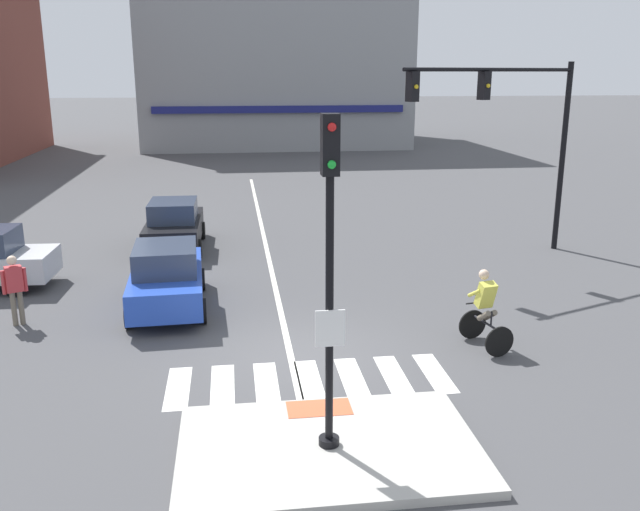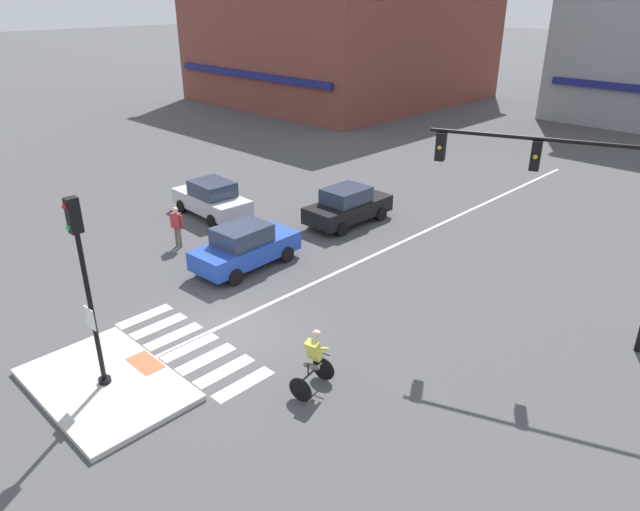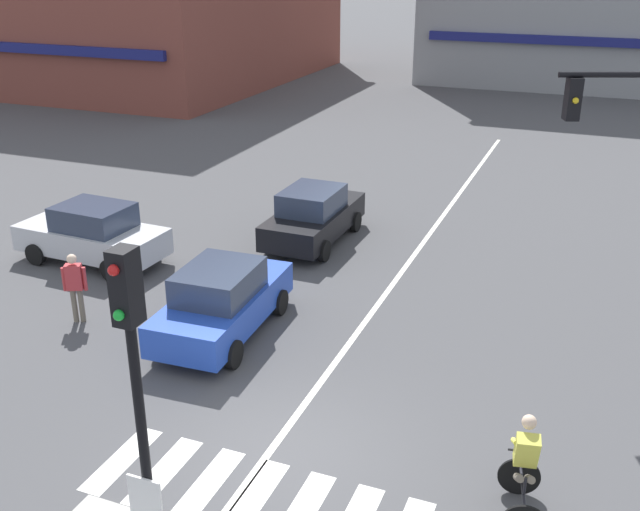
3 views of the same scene
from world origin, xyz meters
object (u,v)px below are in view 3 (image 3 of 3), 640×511
cyclist (525,467)px  pedestrian_at_curb_left (75,283)px  car_blue_westbound_near (222,301)px  car_black_westbound_far (313,216)px  signal_pole (140,417)px  car_silver_cross_left (93,234)px

cyclist → pedestrian_at_curb_left: size_ratio=1.01×
car_blue_westbound_near → car_black_westbound_far: bearing=92.5°
signal_pole → car_blue_westbound_near: bearing=113.0°
car_silver_cross_left → pedestrian_at_curb_left: bearing=-58.1°
signal_pole → car_silver_cross_left: size_ratio=1.20×
car_black_westbound_far → signal_pole: bearing=-75.9°
cyclist → car_black_westbound_far: bearing=127.7°
car_blue_westbound_near → car_silver_cross_left: 5.74m
signal_pole → cyclist: 5.86m
car_blue_westbound_near → car_black_westbound_far: 5.92m
car_silver_cross_left → car_black_westbound_far: bearing=35.7°
car_blue_westbound_near → pedestrian_at_curb_left: bearing=-167.9°
car_black_westbound_far → pedestrian_at_curb_left: bearing=-115.1°
car_black_westbound_far → pedestrian_at_curb_left: 7.33m
car_silver_cross_left → cyclist: cyclist is taller
cyclist → signal_pole: bearing=-136.2°
pedestrian_at_curb_left → car_blue_westbound_near: bearing=12.1°
car_blue_westbound_near → pedestrian_at_curb_left: pedestrian_at_curb_left is taller
car_black_westbound_far → car_blue_westbound_near: bearing=-87.5°
cyclist → car_silver_cross_left: bearing=154.9°
signal_pole → car_black_westbound_far: (-3.27, 13.02, -2.35)m
signal_pole → pedestrian_at_curb_left: size_ratio=3.00×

